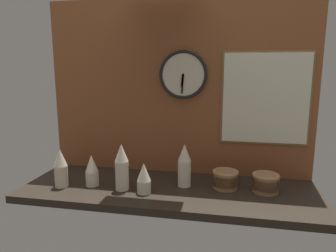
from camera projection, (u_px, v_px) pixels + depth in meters
name	position (u px, v px, depth m)	size (l,w,h in m)	color
ground_plane	(169.00, 190.00, 1.65)	(1.60, 0.56, 0.04)	black
wall_tiled_back	(177.00, 88.00, 1.81)	(1.60, 0.03, 1.05)	brown
cup_stack_center_right	(184.00, 165.00, 1.64)	(0.07, 0.07, 0.24)	beige
cup_stack_center	(144.00, 178.00, 1.55)	(0.07, 0.07, 0.16)	beige
cup_stack_far_left	(61.00, 168.00, 1.64)	(0.07, 0.07, 0.21)	beige
cup_stack_center_left	(122.00, 167.00, 1.59)	(0.07, 0.07, 0.25)	beige
cup_stack_left	(92.00, 170.00, 1.66)	(0.07, 0.07, 0.17)	beige
bowl_stack_right	(225.00, 179.00, 1.63)	(0.14, 0.14, 0.10)	#996B47
bowl_stack_far_right	(266.00, 182.00, 1.57)	(0.14, 0.14, 0.10)	#996B47
wall_clock	(183.00, 75.00, 1.76)	(0.29, 0.03, 0.29)	beige
menu_board	(265.00, 99.00, 1.70)	(0.50, 0.01, 0.53)	olive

